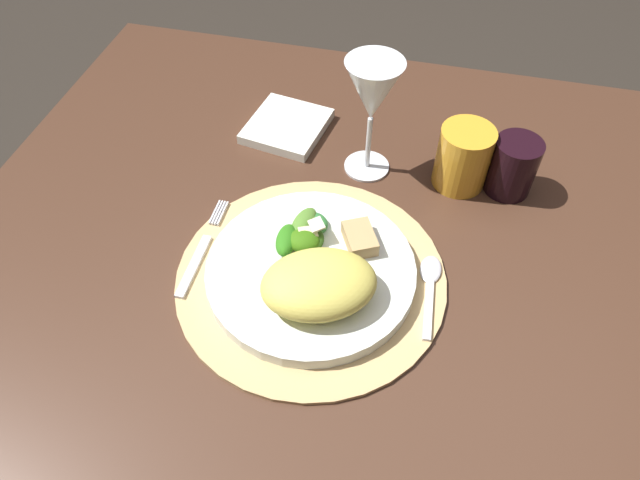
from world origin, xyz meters
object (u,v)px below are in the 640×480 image
(fork, at_px, (201,251))
(wine_glass, at_px, (373,95))
(dinner_plate, at_px, (311,271))
(spoon, at_px, (430,281))
(dining_table, at_px, (368,301))
(napkin, at_px, (287,126))
(dark_tumbler, at_px, (513,166))
(amber_tumbler, at_px, (463,157))

(fork, height_order, wine_glass, wine_glass)
(dinner_plate, distance_m, spoon, 0.15)
(dining_table, bearing_deg, wine_glass, 105.08)
(spoon, xyz_separation_m, napkin, (-0.26, 0.26, -0.00))
(napkin, bearing_deg, fork, -98.24)
(dark_tumbler, bearing_deg, spoon, -113.82)
(fork, bearing_deg, dinner_plate, -0.92)
(wine_glass, distance_m, dark_tumbler, 0.23)
(dining_table, bearing_deg, dinner_plate, -130.62)
(dining_table, distance_m, amber_tumbler, 0.26)
(napkin, relative_size, dark_tumbler, 1.44)
(spoon, bearing_deg, fork, -175.61)
(fork, xyz_separation_m, amber_tumbler, (0.32, 0.23, 0.04))
(dining_table, bearing_deg, fork, -160.42)
(amber_tumbler, bearing_deg, fork, -145.09)
(dinner_plate, relative_size, fork, 1.57)
(dinner_plate, xyz_separation_m, spoon, (0.15, 0.03, -0.01))
(wine_glass, bearing_deg, dinner_plate, -97.89)
(fork, distance_m, napkin, 0.28)
(spoon, distance_m, dark_tumbler, 0.23)
(fork, height_order, amber_tumbler, amber_tumbler)
(dark_tumbler, bearing_deg, wine_glass, -178.84)
(spoon, bearing_deg, amber_tumbler, 84.68)
(spoon, xyz_separation_m, amber_tumbler, (0.02, 0.20, 0.04))
(fork, distance_m, spoon, 0.31)
(dinner_plate, distance_m, amber_tumbler, 0.29)
(dining_table, bearing_deg, amber_tumbler, 55.65)
(wine_glass, height_order, dark_tumbler, wine_glass)
(dining_table, relative_size, wine_glass, 6.37)
(dining_table, distance_m, spoon, 0.18)
(spoon, relative_size, amber_tumbler, 1.37)
(dining_table, distance_m, napkin, 0.31)
(dinner_plate, relative_size, amber_tumbler, 2.83)
(amber_tumbler, bearing_deg, wine_glass, -179.27)
(dinner_plate, distance_m, napkin, 0.31)
(dining_table, height_order, fork, fork)
(wine_glass, bearing_deg, dining_table, -74.92)
(dining_table, xyz_separation_m, dinner_plate, (-0.07, -0.08, 0.16))
(napkin, bearing_deg, dinner_plate, -68.41)
(fork, distance_m, amber_tumbler, 0.40)
(dining_table, bearing_deg, napkin, 132.12)
(dinner_plate, xyz_separation_m, wine_glass, (0.03, 0.23, 0.12))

